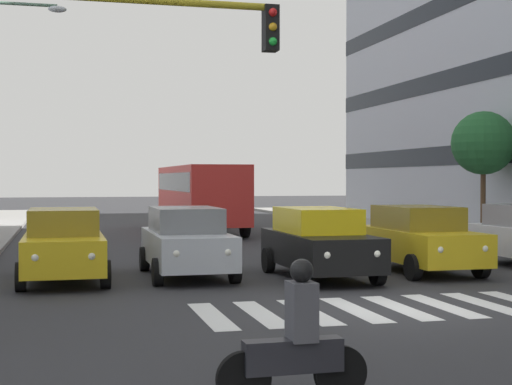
# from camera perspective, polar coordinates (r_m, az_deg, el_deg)

# --- Properties ---
(ground_plane) EXTENTS (180.00, 180.00, 0.00)m
(ground_plane) POSITION_cam_1_polar(r_m,az_deg,el_deg) (14.84, 10.63, -8.44)
(ground_plane) COLOR #2D2D30
(building_left_block_0) EXTENTS (9.16, 19.05, 17.49)m
(building_left_block_0) POSITION_cam_1_polar(r_m,az_deg,el_deg) (41.88, 17.43, 9.65)
(building_left_block_0) COLOR #ADB2BC
(building_left_block_0) RESTS_ON ground_plane
(crosswalk_markings) EXTENTS (7.65, 2.80, 0.01)m
(crosswalk_markings) POSITION_cam_1_polar(r_m,az_deg,el_deg) (14.84, 10.63, -8.43)
(crosswalk_markings) COLOR silver
(crosswalk_markings) RESTS_ON ground_plane
(car_1) EXTENTS (2.02, 4.44, 1.72)m
(car_1) POSITION_cam_1_polar(r_m,az_deg,el_deg) (20.39, 12.09, -3.36)
(car_1) COLOR gold
(car_1) RESTS_ON ground_plane
(car_2) EXTENTS (2.02, 4.44, 1.72)m
(car_2) POSITION_cam_1_polar(r_m,az_deg,el_deg) (18.76, 4.70, -3.72)
(car_2) COLOR black
(car_2) RESTS_ON ground_plane
(car_3) EXTENTS (2.02, 4.44, 1.72)m
(car_3) POSITION_cam_1_polar(r_m,az_deg,el_deg) (19.11, -5.21, -3.63)
(car_3) COLOR #B2B7BC
(car_3) RESTS_ON ground_plane
(car_4) EXTENTS (2.02, 4.44, 1.72)m
(car_4) POSITION_cam_1_polar(r_m,az_deg,el_deg) (18.73, -14.17, -3.75)
(car_4) COLOR gold
(car_4) RESTS_ON ground_plane
(bus_behind_traffic) EXTENTS (2.78, 10.50, 3.00)m
(bus_behind_traffic) POSITION_cam_1_polar(r_m,az_deg,el_deg) (34.98, -4.22, 0.09)
(bus_behind_traffic) COLOR red
(bus_behind_traffic) RESTS_ON ground_plane
(motorcycle_with_rider) EXTENTS (1.70, 0.36, 1.57)m
(motorcycle_with_rider) POSITION_cam_1_polar(r_m,az_deg,el_deg) (8.46, 2.98, -11.22)
(motorcycle_with_rider) COLOR black
(motorcycle_with_rider) RESTS_ON ground_plane
(traffic_light_gantry) EXTENTS (5.15, 0.36, 5.50)m
(traffic_light_gantry) POSITION_cam_1_polar(r_m,az_deg,el_deg) (12.42, -14.43, 7.11)
(traffic_light_gantry) COLOR #AD991E
(traffic_light_gantry) RESTS_ON ground_plane
(street_tree_2) EXTENTS (2.48, 2.48, 4.93)m
(street_tree_2) POSITION_cam_1_polar(r_m,az_deg,el_deg) (31.18, 16.60, 3.53)
(street_tree_2) COLOR #513823
(street_tree_2) RESTS_ON sidewalk_left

